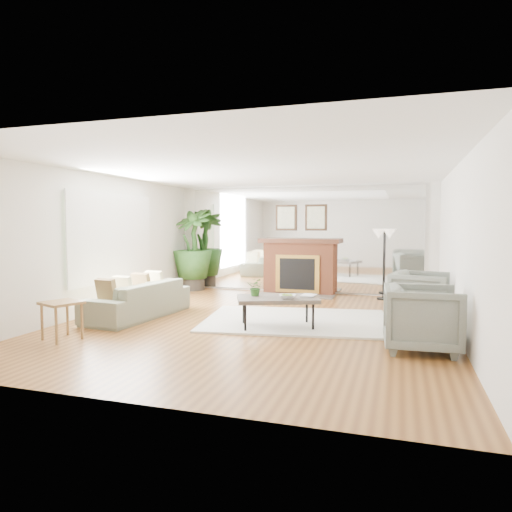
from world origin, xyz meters
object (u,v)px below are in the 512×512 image
(potted_ficus, at_px, (193,247))
(armchair_back, at_px, (421,296))
(sofa, at_px, (138,299))
(armchair_front, at_px, (422,318))
(fireplace, at_px, (299,265))
(coffee_table, at_px, (277,300))
(floor_lamp, at_px, (384,239))
(side_table, at_px, (62,308))

(potted_ficus, bearing_deg, armchair_back, -22.35)
(sofa, height_order, armchair_front, armchair_front)
(fireplace, relative_size, sofa, 0.98)
(fireplace, bearing_deg, coffee_table, -83.25)
(sofa, xyz_separation_m, floor_lamp, (3.96, 3.15, 0.97))
(armchair_back, bearing_deg, armchair_front, -169.48)
(potted_ficus, xyz_separation_m, floor_lamp, (4.47, -0.09, 0.23))
(fireplace, height_order, side_table, fireplace)
(coffee_table, bearing_deg, armchair_front, -17.70)
(side_table, bearing_deg, armchair_front, 10.85)
(armchair_back, bearing_deg, fireplace, 60.79)
(fireplace, bearing_deg, sofa, -121.64)
(armchair_back, bearing_deg, sofa, 116.23)
(coffee_table, height_order, side_table, side_table)
(armchair_back, height_order, armchair_front, armchair_front)
(fireplace, relative_size, floor_lamp, 1.37)
(armchair_back, xyz_separation_m, potted_ficus, (-5.14, 2.11, 0.64))
(side_table, height_order, potted_ficus, potted_ficus)
(side_table, distance_m, potted_ficus, 4.97)
(armchair_back, bearing_deg, side_table, 132.87)
(armchair_front, bearing_deg, armchair_back, -5.64)
(side_table, bearing_deg, fireplace, 66.07)
(coffee_table, bearing_deg, potted_ficus, 131.98)
(coffee_table, height_order, armchair_back, armchair_back)
(armchair_front, relative_size, side_table, 1.52)
(coffee_table, height_order, potted_ficus, potted_ficus)
(armchair_back, relative_size, armchair_front, 0.99)
(fireplace, height_order, armchair_back, fireplace)
(coffee_table, relative_size, sofa, 0.66)
(armchair_front, xyz_separation_m, side_table, (-4.73, -0.91, 0.03))
(sofa, distance_m, potted_ficus, 3.36)
(armchair_back, xyz_separation_m, side_table, (-4.80, -2.80, 0.03))
(sofa, distance_m, armchair_back, 4.78)
(sofa, bearing_deg, coffee_table, 92.80)
(coffee_table, height_order, armchair_front, armchair_front)
(armchair_front, bearing_deg, floor_lamp, 5.21)
(armchair_front, height_order, potted_ficus, potted_ficus)
(side_table, bearing_deg, potted_ficus, 94.05)
(fireplace, relative_size, side_table, 3.42)
(sofa, bearing_deg, fireplace, 153.68)
(sofa, bearing_deg, side_table, -0.04)
(coffee_table, distance_m, armchair_front, 2.16)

